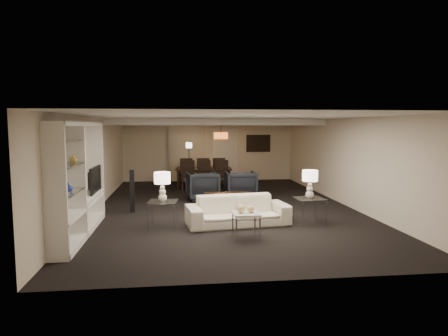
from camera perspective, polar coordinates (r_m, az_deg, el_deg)
floor at (r=11.34m, az=0.00°, el=-5.53°), size 11.00×11.00×0.00m
ceiling at (r=11.12m, az=0.00°, el=7.19°), size 7.00×11.00×0.02m
wall_back at (r=16.62m, az=-2.23°, el=2.48°), size 7.00×0.02×2.50m
wall_front at (r=5.78m, az=6.44°, el=-4.18°), size 7.00×0.02×2.50m
wall_left at (r=11.30m, az=-17.91°, el=0.54°), size 0.02×11.00×2.50m
wall_right at (r=12.08m, az=16.72°, el=0.91°), size 0.02×11.00×2.50m
ceiling_soffit at (r=14.60m, az=-1.63°, el=6.51°), size 7.00×4.00×0.20m
curtains at (r=16.50m, az=-5.33°, el=2.26°), size 1.50×0.12×2.40m
door at (r=16.67m, az=0.18°, el=1.81°), size 0.90×0.05×2.10m
painting at (r=16.86m, az=4.92°, el=3.54°), size 0.95×0.04×0.65m
media_unit at (r=8.74m, az=-19.95°, el=-1.55°), size 0.38×3.40×2.35m
pendant_light at (r=14.63m, az=-0.45°, el=4.64°), size 0.52×0.52×0.24m
sofa at (r=9.20m, az=1.96°, el=-6.11°), size 2.42×1.20×0.68m
coffee_table at (r=10.77m, az=0.67°, el=-4.92°), size 1.27×0.74×0.46m
armchair_left at (r=12.35m, az=-3.12°, el=-2.56°), size 1.04×1.06×0.86m
armchair_right at (r=12.48m, az=2.39°, el=-2.47°), size 0.93×0.95×0.86m
side_table_left at (r=9.11m, az=-8.74°, el=-6.56°), size 0.71×0.71×0.59m
side_table_right at (r=9.61m, az=12.09°, el=-5.97°), size 0.69×0.69×0.59m
table_lamp_left at (r=9.00m, az=-8.80°, el=-2.67°), size 0.40×0.40×0.66m
table_lamp_right at (r=9.50m, az=12.17°, el=-2.28°), size 0.40×0.40×0.66m
marble_table at (r=8.16m, az=3.14°, el=-8.22°), size 0.54×0.54×0.53m
gold_gourd_a at (r=8.06m, az=2.45°, el=-5.83°), size 0.17×0.17×0.17m
gold_gourd_b at (r=8.10m, az=3.86°, el=-5.87°), size 0.15×0.15×0.15m
television at (r=9.64m, az=-18.51°, el=-1.58°), size 1.04×0.14×0.60m
vase_blue at (r=7.91m, az=-21.36°, el=-2.56°), size 0.17×0.17×0.17m
vase_amber at (r=8.31m, az=-20.69°, el=1.28°), size 0.16×0.16×0.16m
floor_speaker at (r=10.78m, az=-12.98°, el=-3.24°), size 0.13×0.13×1.13m
dining_table at (r=14.75m, az=-2.90°, el=-1.45°), size 2.11×1.28×0.72m
chair_nl at (r=14.06m, az=-5.17°, el=-1.12°), size 0.51×0.51×1.06m
chair_nm at (r=14.09m, az=-2.73°, el=-1.09°), size 0.54×0.54×1.06m
chair_nr at (r=14.14m, az=-0.30°, el=-1.06°), size 0.54×0.54×1.06m
chair_fl at (r=15.35m, az=-5.31°, el=-0.52°), size 0.55×0.55×1.06m
chair_fm at (r=15.37m, az=-3.07°, el=-0.50°), size 0.50×0.50×1.06m
chair_fr at (r=15.42m, az=-0.85°, el=-0.47°), size 0.53×0.53×1.06m
floor_lamp at (r=15.71m, az=-5.02°, el=0.67°), size 0.31×0.31×1.63m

